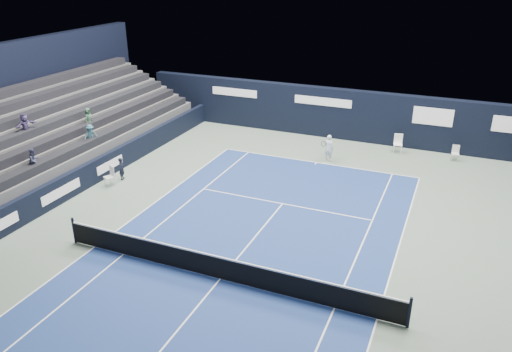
{
  "coord_description": "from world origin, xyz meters",
  "views": [
    {
      "loc": [
        6.85,
        -12.97,
        10.34
      ],
      "look_at": [
        -1.21,
        6.13,
        1.3
      ],
      "focal_mm": 35.0,
      "sensor_mm": 36.0,
      "label": 1
    }
  ],
  "objects_px": {
    "folding_chair_back_b": "(455,152)",
    "line_judge_chair": "(110,175)",
    "folding_chair_back_a": "(398,140)",
    "tennis_net": "(220,267)",
    "tennis_player": "(329,148)"
  },
  "relations": [
    {
      "from": "tennis_net",
      "to": "folding_chair_back_a",
      "type": "bearing_deg",
      "value": 75.97
    },
    {
      "from": "tennis_player",
      "to": "folding_chair_back_b",
      "type": "bearing_deg",
      "value": 23.3
    },
    {
      "from": "folding_chair_back_b",
      "to": "tennis_net",
      "type": "xyz_separation_m",
      "value": [
        -6.99,
        -15.25,
        0.01
      ]
    },
    {
      "from": "line_judge_chair",
      "to": "tennis_player",
      "type": "height_order",
      "value": "tennis_player"
    },
    {
      "from": "folding_chair_back_a",
      "to": "folding_chair_back_b",
      "type": "bearing_deg",
      "value": -11.81
    },
    {
      "from": "folding_chair_back_a",
      "to": "tennis_player",
      "type": "xyz_separation_m",
      "value": [
        -3.34,
        -2.91,
        0.04
      ]
    },
    {
      "from": "folding_chair_back_a",
      "to": "tennis_net",
      "type": "bearing_deg",
      "value": -113.75
    },
    {
      "from": "folding_chair_back_a",
      "to": "line_judge_chair",
      "type": "relative_size",
      "value": 1.09
    },
    {
      "from": "folding_chair_back_a",
      "to": "tennis_net",
      "type": "xyz_separation_m",
      "value": [
        -3.84,
        -15.36,
        -0.21
      ]
    },
    {
      "from": "folding_chair_back_a",
      "to": "tennis_player",
      "type": "bearing_deg",
      "value": -148.66
    },
    {
      "from": "folding_chair_back_a",
      "to": "folding_chair_back_b",
      "type": "distance_m",
      "value": 3.16
    },
    {
      "from": "folding_chair_back_b",
      "to": "line_judge_chair",
      "type": "xyz_separation_m",
      "value": [
        -15.56,
        -10.21,
        0.06
      ]
    },
    {
      "from": "folding_chair_back_b",
      "to": "line_judge_chair",
      "type": "bearing_deg",
      "value": -152.38
    },
    {
      "from": "folding_chair_back_b",
      "to": "line_judge_chair",
      "type": "height_order",
      "value": "line_judge_chair"
    },
    {
      "from": "folding_chair_back_b",
      "to": "tennis_net",
      "type": "relative_size",
      "value": 0.07
    }
  ]
}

